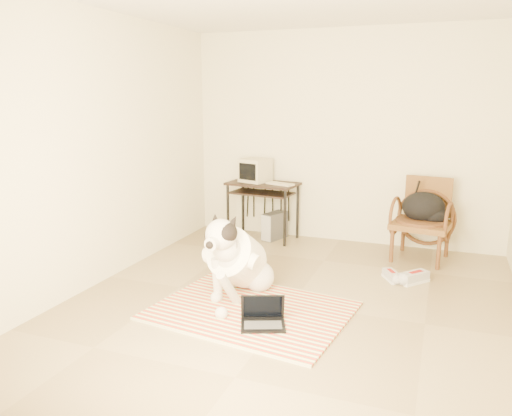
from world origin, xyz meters
The scene contains 15 objects.
floor centered at (0.00, 0.00, 0.00)m, with size 4.50×4.50×0.00m, color #8D7A56.
wall_back centered at (0.00, 2.25, 1.35)m, with size 4.50×4.50×0.00m, color beige.
wall_front centered at (0.00, -2.25, 1.35)m, with size 4.50×4.50×0.00m, color beige.
wall_left centered at (-2.00, 0.00, 1.35)m, with size 4.50×4.50×0.00m, color beige.
rug centered at (-0.29, -0.29, 0.01)m, with size 1.81×1.48×0.02m.
dog centered at (-0.55, 0.01, 0.35)m, with size 0.59×1.24×0.89m.
laptop centered at (-0.09, -0.53, 0.08)m, with size 0.43×0.38×0.25m.
computer_desk centered at (-1.00, 1.95, 0.65)m, with size 0.96×0.60×0.76m.
crt_monitor centered at (-1.12, 2.00, 0.91)m, with size 0.42×0.41×0.31m.
desk_keyboard centered at (-0.73, 1.89, 0.77)m, with size 0.37×0.13×0.02m, color #BBB293.
pc_tower centered at (-0.84, 1.99, 0.18)m, with size 0.27×0.41×0.36m.
rattan_chair centered at (1.04, 1.82, 0.48)m, with size 0.71×0.69×0.94m.
backpack centered at (1.06, 1.83, 0.60)m, with size 0.51×0.40×0.36m.
sneaker_left centered at (0.80, 0.96, 0.04)m, with size 0.23×0.29×0.10m.
sneaker_right centered at (1.02, 0.96, 0.05)m, with size 0.31×0.34×0.12m.
Camera 1 is at (1.21, -4.13, 1.87)m, focal length 35.00 mm.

